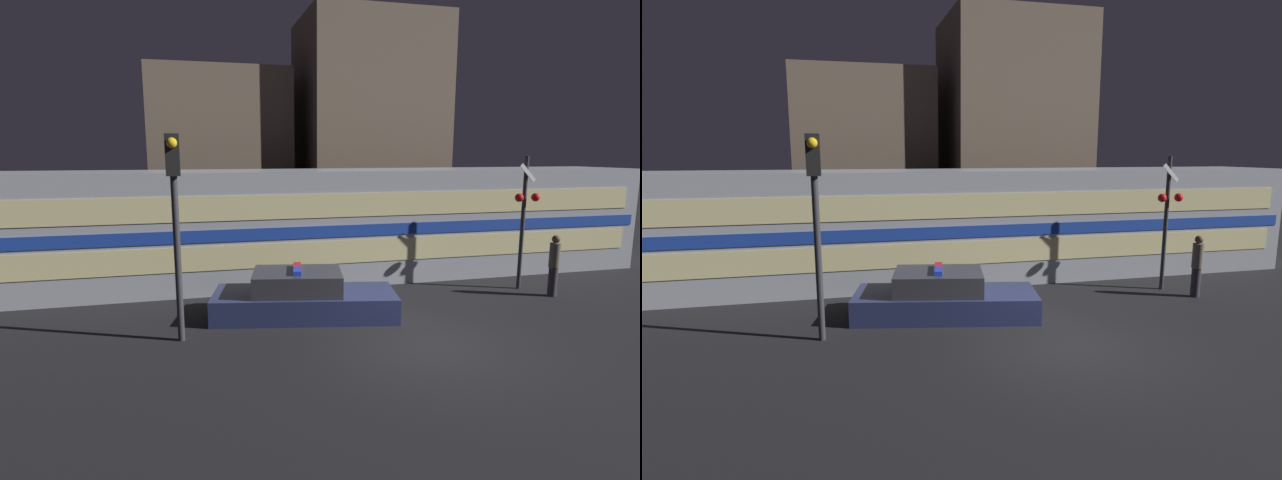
% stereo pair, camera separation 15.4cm
% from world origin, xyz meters
% --- Properties ---
extents(ground_plane, '(120.00, 120.00, 0.00)m').
position_xyz_m(ground_plane, '(0.00, 0.00, 0.00)').
color(ground_plane, black).
extents(train, '(22.24, 3.18, 3.67)m').
position_xyz_m(train, '(-0.38, 6.58, 1.84)').
color(train, '#999EA5').
rests_on(train, ground_plane).
extents(police_car, '(5.01, 2.76, 1.33)m').
position_xyz_m(police_car, '(-2.26, 2.66, 0.49)').
color(police_car, navy).
rests_on(police_car, ground_plane).
extents(pedestrian, '(0.31, 0.31, 1.85)m').
position_xyz_m(pedestrian, '(5.38, 2.61, 0.95)').
color(pedestrian, '#2D2833').
rests_on(pedestrian, ground_plane).
extents(crossing_signal_near, '(0.83, 0.33, 4.14)m').
position_xyz_m(crossing_signal_near, '(4.93, 3.54, 2.39)').
color(crossing_signal_near, '#2D2D33').
rests_on(crossing_signal_near, ground_plane).
extents(traffic_light_corner, '(0.30, 0.46, 4.65)m').
position_xyz_m(traffic_light_corner, '(-5.34, 1.62, 3.10)').
color(traffic_light_corner, '#2D2D33').
rests_on(traffic_light_corner, ground_plane).
extents(building_left, '(6.23, 6.53, 7.95)m').
position_xyz_m(building_left, '(-3.61, 15.61, 3.97)').
color(building_left, brown).
rests_on(building_left, ground_plane).
extents(building_center, '(6.42, 5.53, 10.49)m').
position_xyz_m(building_center, '(3.49, 14.08, 5.25)').
color(building_center, brown).
rests_on(building_center, ground_plane).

